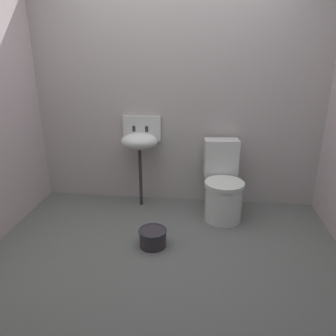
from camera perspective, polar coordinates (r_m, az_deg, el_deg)
The scene contains 5 objects.
ground_plane at distance 2.94m, azimuth -0.63°, elevation -15.61°, with size 3.51×2.67×0.08m, color slate.
wall_back at distance 3.61m, azimuth 1.60°, elevation 11.33°, with size 3.51×0.10×2.25m, color #B6AEAE.
toilet_near_wall at distance 3.44m, azimuth 9.54°, elevation -3.38°, with size 0.44×0.63×0.78m.
sink at distance 3.53m, azimuth -4.93°, elevation 4.90°, with size 0.42×0.35×0.99m.
bucket at distance 3.00m, azimuth -2.67°, elevation -11.99°, with size 0.26×0.26×0.16m.
Camera 1 is at (0.29, -2.37, 1.68)m, focal length 34.88 mm.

